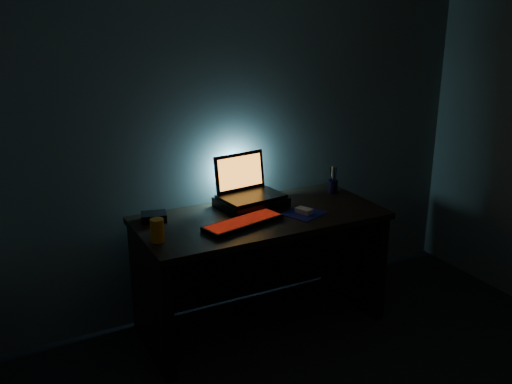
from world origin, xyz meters
TOP-DOWN VIEW (x-y plane):
  - room at (0.00, 0.00)m, footprint 3.50×4.00m
  - desk at (0.00, 1.67)m, footprint 1.50×0.70m
  - riser at (0.02, 1.78)m, footprint 0.44×0.35m
  - laptop at (0.01, 1.83)m, footprint 0.41×0.33m
  - keyboard at (-0.17, 1.52)m, footprint 0.52×0.27m
  - mousepad at (0.25, 1.52)m, footprint 0.28×0.27m
  - mouse at (0.25, 1.52)m, footprint 0.09×0.12m
  - pen_cup at (0.63, 1.77)m, footprint 0.08×0.08m
  - juice_glass at (-0.68, 1.52)m, footprint 0.08×0.08m
  - router at (-0.60, 1.82)m, footprint 0.17×0.15m

SIDE VIEW (x-z plane):
  - desk at x=0.00m, z-range 0.12..0.87m
  - mousepad at x=0.25m, z-range 0.75..0.75m
  - keyboard at x=-0.17m, z-range 0.75..0.78m
  - mouse at x=0.25m, z-range 0.75..0.78m
  - router at x=-0.60m, z-range 0.75..0.80m
  - riser at x=0.02m, z-range 0.75..0.81m
  - pen_cup at x=0.63m, z-range 0.75..0.84m
  - juice_glass at x=-0.68m, z-range 0.75..0.88m
  - laptop at x=0.01m, z-range 0.74..1.00m
  - room at x=0.00m, z-range 0.00..2.50m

